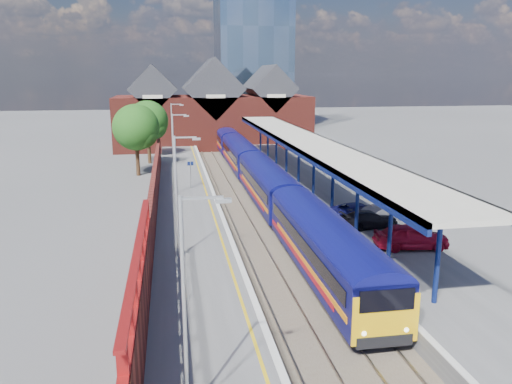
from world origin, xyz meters
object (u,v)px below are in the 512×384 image
lamp_post_a (189,296)px  parked_car_blue (360,212)px  lamp_post_d (173,129)px  platform_sign (191,170)px  parked_car_red (411,236)px  parked_car_dark (369,219)px  lamp_post_b (179,189)px  parked_car_silver (381,214)px  lamp_post_c (175,149)px  train (252,166)px

lamp_post_a → parked_car_blue: (12.96, 19.35, -3.37)m
lamp_post_d → platform_sign: (1.36, -14.00, -2.30)m
parked_car_red → parked_car_dark: 4.49m
lamp_post_b → parked_car_dark: 13.79m
parked_car_blue → parked_car_silver: bearing=-128.6°
lamp_post_b → parked_car_silver: lamp_post_b is taller
platform_sign → parked_car_blue: bearing=-47.5°
lamp_post_c → platform_sign: size_ratio=2.80×
train → parked_car_blue: 17.76m
parked_car_silver → parked_car_blue: (-1.18, 0.89, -0.00)m
lamp_post_b → parked_car_red: size_ratio=1.58×
train → lamp_post_a: lamp_post_a is taller
parked_car_blue → lamp_post_d: bearing=24.3°
parked_car_silver → parked_car_blue: bearing=27.5°
lamp_post_d → platform_sign: lamp_post_d is taller
platform_sign → parked_car_blue: (11.59, -12.65, -1.07)m
lamp_post_b → lamp_post_c: bearing=90.0°
lamp_post_a → lamp_post_d: (0.00, 46.00, 0.00)m
lamp_post_c → lamp_post_d: 16.00m
parked_car_dark → lamp_post_c: bearing=42.0°
train → parked_car_blue: train is taller
parked_car_blue → train: bearing=15.0°
lamp_post_a → parked_car_red: lamp_post_a is taller
train → parked_car_red: (5.88, -23.25, -0.37)m
platform_sign → parked_car_red: platform_sign is taller
parked_car_red → parked_car_silver: (0.40, 5.36, -0.13)m
lamp_post_b → lamp_post_c: 16.00m
parked_car_dark → parked_car_blue: size_ratio=0.90×
lamp_post_c → parked_car_blue: 17.11m
lamp_post_c → parked_car_red: 22.01m
lamp_post_a → lamp_post_b: (0.00, 14.00, 0.00)m
lamp_post_c → parked_car_blue: bearing=-39.4°
parked_car_silver → parked_car_dark: 1.57m
lamp_post_a → platform_sign: size_ratio=2.80×
lamp_post_d → lamp_post_b: bearing=-90.0°
parked_car_silver → lamp_post_c: bearing=25.3°
lamp_post_b → train: bearing=70.6°
lamp_post_a → platform_sign: lamp_post_a is taller
lamp_post_a → lamp_post_b: same height
train → lamp_post_d: bearing=129.2°
parked_car_blue → platform_sign: bearing=40.8°
parked_car_silver → lamp_post_b: bearing=82.0°
train → lamp_post_c: 10.50m
lamp_post_a → parked_car_silver: bearing=52.6°
lamp_post_d → parked_car_dark: size_ratio=1.74×
parked_car_red → platform_sign: bearing=40.9°
platform_sign → parked_car_red: bearing=-56.8°
parked_car_red → parked_car_blue: 6.30m
platform_sign → parked_car_blue: platform_sign is taller
lamp_post_a → parked_car_silver: 23.49m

